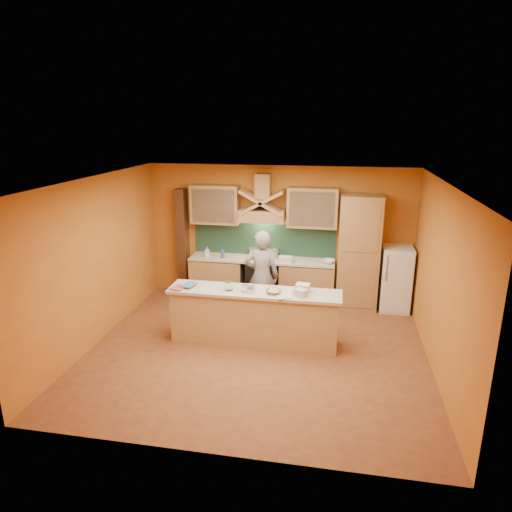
% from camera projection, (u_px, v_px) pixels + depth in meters
% --- Properties ---
extents(floor, '(5.50, 5.00, 0.01)m').
position_uv_depth(floor, '(257.00, 350.00, 7.57)').
color(floor, brown).
rests_on(floor, ground).
extents(ceiling, '(5.50, 5.00, 0.01)m').
position_uv_depth(ceiling, '(257.00, 181.00, 6.77)').
color(ceiling, white).
rests_on(ceiling, wall_back).
extents(wall_back, '(5.50, 0.02, 2.80)m').
position_uv_depth(wall_back, '(278.00, 233.00, 9.53)').
color(wall_back, '#C37326').
rests_on(wall_back, floor).
extents(wall_front, '(5.50, 0.02, 2.80)m').
position_uv_depth(wall_front, '(215.00, 344.00, 4.82)').
color(wall_front, '#C37326').
rests_on(wall_front, floor).
extents(wall_left, '(0.02, 5.00, 2.80)m').
position_uv_depth(wall_left, '(96.00, 261.00, 7.65)').
color(wall_left, '#C37326').
rests_on(wall_left, floor).
extents(wall_right, '(0.02, 5.00, 2.80)m').
position_uv_depth(wall_right, '(441.00, 281.00, 6.70)').
color(wall_right, '#C37326').
rests_on(wall_right, floor).
extents(base_cabinet_left, '(1.10, 0.60, 0.86)m').
position_uv_depth(base_cabinet_left, '(218.00, 278.00, 9.74)').
color(base_cabinet_left, '#AC804E').
rests_on(base_cabinet_left, floor).
extents(base_cabinet_right, '(1.10, 0.60, 0.86)m').
position_uv_depth(base_cabinet_right, '(307.00, 284.00, 9.41)').
color(base_cabinet_right, '#AC804E').
rests_on(base_cabinet_right, floor).
extents(counter_top, '(3.00, 0.62, 0.04)m').
position_uv_depth(counter_top, '(262.00, 259.00, 9.44)').
color(counter_top, beige).
rests_on(counter_top, base_cabinet_left).
extents(stove, '(0.60, 0.58, 0.90)m').
position_uv_depth(stove, '(262.00, 280.00, 9.57)').
color(stove, black).
rests_on(stove, floor).
extents(backsplash, '(3.00, 0.03, 0.70)m').
position_uv_depth(backsplash, '(264.00, 240.00, 9.61)').
color(backsplash, '#183527').
rests_on(backsplash, wall_back).
extents(range_hood, '(0.92, 0.50, 0.24)m').
position_uv_depth(range_hood, '(262.00, 215.00, 9.22)').
color(range_hood, '#AC804E').
rests_on(range_hood, wall_back).
extents(hood_chimney, '(0.30, 0.30, 0.50)m').
position_uv_depth(hood_chimney, '(263.00, 186.00, 9.15)').
color(hood_chimney, '#AC804E').
rests_on(hood_chimney, wall_back).
extents(upper_cabinet_left, '(1.00, 0.35, 0.80)m').
position_uv_depth(upper_cabinet_left, '(215.00, 204.00, 9.42)').
color(upper_cabinet_left, '#AC804E').
rests_on(upper_cabinet_left, wall_back).
extents(upper_cabinet_right, '(1.00, 0.35, 0.80)m').
position_uv_depth(upper_cabinet_right, '(312.00, 208.00, 9.07)').
color(upper_cabinet_right, '#AC804E').
rests_on(upper_cabinet_right, wall_back).
extents(pantry_column, '(0.80, 0.60, 2.30)m').
position_uv_depth(pantry_column, '(359.00, 253.00, 9.03)').
color(pantry_column, '#AC804E').
rests_on(pantry_column, floor).
extents(fridge, '(0.58, 0.60, 1.30)m').
position_uv_depth(fridge, '(396.00, 279.00, 9.04)').
color(fridge, white).
rests_on(fridge, floor).
extents(trim_column_left, '(0.20, 0.30, 2.30)m').
position_uv_depth(trim_column_left, '(183.00, 242.00, 9.81)').
color(trim_column_left, '#472816').
rests_on(trim_column_left, floor).
extents(island_body, '(2.80, 0.55, 0.88)m').
position_uv_depth(island_body, '(254.00, 318.00, 7.75)').
color(island_body, tan).
rests_on(island_body, floor).
extents(island_top, '(2.90, 0.62, 0.05)m').
position_uv_depth(island_top, '(254.00, 292.00, 7.61)').
color(island_top, beige).
rests_on(island_top, island_body).
extents(person, '(0.69, 0.50, 1.77)m').
position_uv_depth(person, '(262.00, 277.00, 8.45)').
color(person, gray).
rests_on(person, floor).
extents(pot_large, '(0.28, 0.28, 0.17)m').
position_uv_depth(pot_large, '(255.00, 256.00, 9.41)').
color(pot_large, '#B0AFB6').
rests_on(pot_large, stove).
extents(pot_small, '(0.18, 0.18, 0.16)m').
position_uv_depth(pot_small, '(274.00, 255.00, 9.44)').
color(pot_small, '#B8B9BF').
rests_on(pot_small, stove).
extents(soap_bottle_a, '(0.12, 0.12, 0.21)m').
position_uv_depth(soap_bottle_a, '(207.00, 252.00, 9.54)').
color(soap_bottle_a, beige).
rests_on(soap_bottle_a, counter_top).
extents(soap_bottle_b, '(0.10, 0.10, 0.23)m').
position_uv_depth(soap_bottle_b, '(223.00, 253.00, 9.43)').
color(soap_bottle_b, '#2F4D83').
rests_on(soap_bottle_b, counter_top).
extents(bowl_back, '(0.32, 0.32, 0.08)m').
position_uv_depth(bowl_back, '(328.00, 261.00, 9.11)').
color(bowl_back, silver).
rests_on(bowl_back, counter_top).
extents(dish_rack, '(0.29, 0.23, 0.10)m').
position_uv_depth(dish_rack, '(286.00, 259.00, 9.23)').
color(dish_rack, silver).
rests_on(dish_rack, counter_top).
extents(book_lower, '(0.26, 0.31, 0.03)m').
position_uv_depth(book_lower, '(173.00, 287.00, 7.73)').
color(book_lower, '#B23F45').
rests_on(book_lower, island_top).
extents(book_upper, '(0.26, 0.32, 0.02)m').
position_uv_depth(book_upper, '(184.00, 284.00, 7.81)').
color(book_upper, teal).
rests_on(book_upper, island_top).
extents(jar_large, '(0.16, 0.16, 0.16)m').
position_uv_depth(jar_large, '(229.00, 286.00, 7.60)').
color(jar_large, white).
rests_on(jar_large, island_top).
extents(jar_small, '(0.12, 0.12, 0.12)m').
position_uv_depth(jar_small, '(245.00, 288.00, 7.52)').
color(jar_small, white).
rests_on(jar_small, island_top).
extents(kitchen_scale, '(0.14, 0.14, 0.09)m').
position_uv_depth(kitchen_scale, '(251.00, 290.00, 7.48)').
color(kitchen_scale, white).
rests_on(kitchen_scale, island_top).
extents(mixing_bowl, '(0.29, 0.29, 0.06)m').
position_uv_depth(mixing_bowl, '(274.00, 292.00, 7.47)').
color(mixing_bowl, white).
rests_on(mixing_bowl, island_top).
extents(cloth, '(0.28, 0.26, 0.02)m').
position_uv_depth(cloth, '(284.00, 297.00, 7.30)').
color(cloth, beige).
rests_on(cloth, island_top).
extents(grocery_bag_a, '(0.24, 0.21, 0.14)m').
position_uv_depth(grocery_bag_a, '(303.00, 288.00, 7.51)').
color(grocery_bag_a, beige).
rests_on(grocery_bag_a, island_top).
extents(grocery_bag_b, '(0.25, 0.24, 0.12)m').
position_uv_depth(grocery_bag_b, '(301.00, 293.00, 7.33)').
color(grocery_bag_b, beige).
rests_on(grocery_bag_b, island_top).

